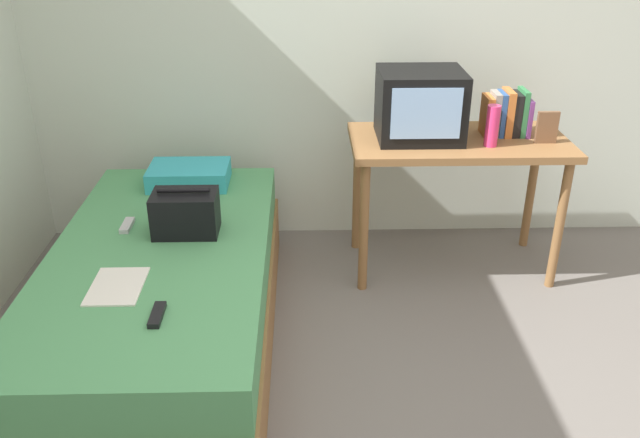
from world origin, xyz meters
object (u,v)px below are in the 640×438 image
object	(u,v)px
water_bottle	(492,126)
desk	(458,156)
remote_silver	(127,225)
picture_frame	(547,127)
handbag	(185,213)
book_row	(506,114)
pillow	(189,175)
tv	(420,105)
bed	(164,298)
remote_dark	(157,315)
magazine	(117,286)

from	to	relation	value
water_bottle	desk	bearing A→B (deg)	138.55
desk	remote_silver	size ratio (longest dim) A/B	8.06
picture_frame	handbag	bearing A→B (deg)	-165.42
water_bottle	book_row	bearing A→B (deg)	55.81
water_bottle	pillow	distance (m)	1.63
desk	tv	size ratio (longest dim) A/B	2.64
bed	book_row	size ratio (longest dim) A/B	8.08
handbag	remote_dark	world-z (taller)	handbag
water_bottle	picture_frame	xyz separation A→B (m)	(0.30, 0.04, -0.02)
bed	handbag	size ratio (longest dim) A/B	6.67
remote_silver	remote_dark	bearing A→B (deg)	-69.06
desk	handbag	size ratio (longest dim) A/B	3.87
desk	magazine	size ratio (longest dim) A/B	4.00
picture_frame	magazine	bearing A→B (deg)	-154.77
magazine	book_row	bearing A→B (deg)	30.66
remote_dark	magazine	bearing A→B (deg)	133.07
desk	book_row	distance (m)	0.34
tv	pillow	bearing A→B (deg)	179.40
tv	magazine	bearing A→B (deg)	-142.50
book_row	magazine	world-z (taller)	book_row
book_row	remote_silver	distance (m)	2.05
handbag	pillow	bearing A→B (deg)	97.34
remote_silver	bed	bearing A→B (deg)	-48.62
bed	remote_dark	bearing A→B (deg)	-79.43
magazine	remote_silver	distance (m)	0.55
tv	remote_silver	world-z (taller)	tv
remote_dark	remote_silver	bearing A→B (deg)	110.94
picture_frame	remote_dark	size ratio (longest dim) A/B	1.08
picture_frame	water_bottle	bearing A→B (deg)	-172.74
water_bottle	pillow	xyz separation A→B (m)	(-1.60, 0.15, -0.32)
tv	handbag	world-z (taller)	tv
magazine	remote_dark	distance (m)	0.30
pillow	bed	bearing A→B (deg)	-92.34
bed	magazine	world-z (taller)	magazine
book_row	magazine	xyz separation A→B (m)	(-1.85, -1.10, -0.37)
bed	book_row	xyz separation A→B (m)	(1.75, 0.77, 0.64)
desk	bed	bearing A→B (deg)	-154.54
tv	handbag	size ratio (longest dim) A/B	1.47
pillow	water_bottle	bearing A→B (deg)	-5.40
water_bottle	picture_frame	size ratio (longest dim) A/B	1.27
tv	magazine	world-z (taller)	tv
bed	picture_frame	xyz separation A→B (m)	(1.93, 0.63, 0.61)
pillow	book_row	bearing A→B (deg)	0.98
bed	remote_silver	bearing A→B (deg)	131.38
tv	pillow	size ratio (longest dim) A/B	1.02
water_bottle	remote_dark	xyz separation A→B (m)	(-1.52, -1.14, -0.36)
tv	picture_frame	world-z (taller)	tv
desk	pillow	size ratio (longest dim) A/B	2.70
tv	remote_silver	size ratio (longest dim) A/B	3.06
bed	remote_silver	xyz separation A→B (m)	(-0.19, 0.21, 0.27)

